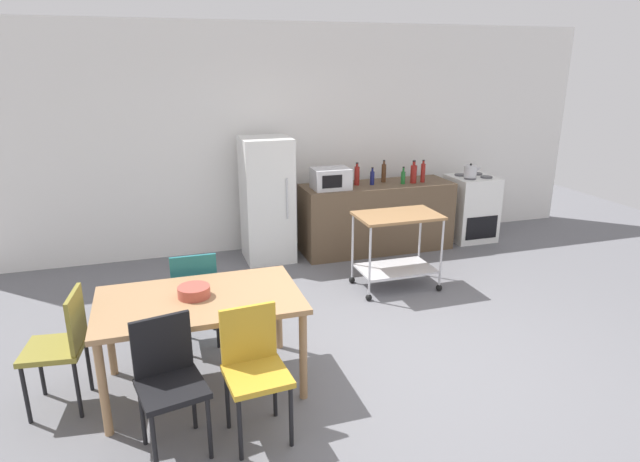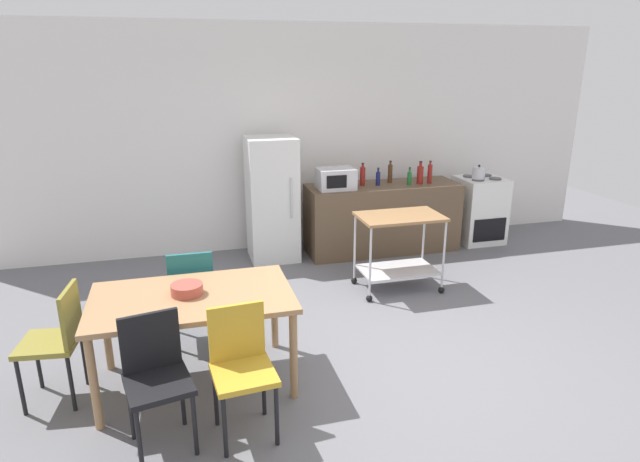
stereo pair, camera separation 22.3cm
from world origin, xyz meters
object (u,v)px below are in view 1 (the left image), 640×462
(chair_teal, at_px, (194,291))
(fruit_bowl, at_px, (194,292))
(dining_table, at_px, (200,307))
(bottle_soda, at_px, (384,173))
(bottle_soy_sauce, at_px, (423,173))
(kettle, at_px, (470,171))
(stove_oven, at_px, (471,208))
(bottle_wine, at_px, (414,174))
(bottle_vinegar, at_px, (372,178))
(refrigerator, at_px, (267,200))
(kitchen_cart, at_px, (397,239))
(bottle_olive_oil, at_px, (403,177))
(chair_mustard, at_px, (254,364))
(bottle_sparkling_water, at_px, (357,175))
(chair_black, at_px, (169,377))
(microwave, at_px, (331,179))
(chair_olive, at_px, (62,342))

(chair_teal, bearing_deg, fruit_bowl, 86.75)
(dining_table, distance_m, bottle_soda, 3.75)
(bottle_soy_sauce, relative_size, kettle, 1.23)
(stove_oven, bearing_deg, bottle_wine, -173.97)
(fruit_bowl, bearing_deg, kettle, 31.85)
(bottle_vinegar, height_order, kettle, bottle_vinegar)
(refrigerator, height_order, kitchen_cart, refrigerator)
(bottle_vinegar, xyz_separation_m, bottle_olive_oil, (0.40, -0.08, -0.00))
(dining_table, distance_m, bottle_wine, 3.90)
(chair_mustard, bearing_deg, bottle_wine, 43.67)
(bottle_soda, height_order, kettle, bottle_soda)
(chair_teal, xyz_separation_m, bottle_sparkling_water, (2.25, 1.90, 0.51))
(chair_black, relative_size, bottle_sparkling_water, 3.06)
(microwave, height_order, bottle_soy_sauce, bottle_soy_sauce)
(kettle, bearing_deg, chair_mustard, -139.11)
(chair_black, relative_size, chair_olive, 1.00)
(chair_olive, height_order, microwave, microwave)
(bottle_sparkling_water, bearing_deg, bottle_soy_sauce, -6.81)
(chair_teal, relative_size, bottle_wine, 3.01)
(chair_black, height_order, chair_olive, same)
(stove_oven, relative_size, bottle_soda, 3.17)
(kitchen_cart, bearing_deg, chair_black, -142.37)
(chair_black, height_order, bottle_wine, bottle_wine)
(stove_oven, relative_size, bottle_vinegar, 4.05)
(fruit_bowl, bearing_deg, chair_black, -109.40)
(chair_olive, bearing_deg, bottle_vinegar, 132.93)
(bottle_olive_oil, relative_size, kettle, 0.95)
(refrigerator, height_order, bottle_wine, refrigerator)
(chair_teal, height_order, bottle_olive_oil, bottle_olive_oil)
(bottle_olive_oil, bearing_deg, fruit_bowl, -140.18)
(kitchen_cart, bearing_deg, bottle_soda, 72.39)
(chair_olive, xyz_separation_m, bottle_wine, (3.98, 2.40, 0.51))
(microwave, bearing_deg, chair_olive, -139.67)
(chair_black, distance_m, bottle_soda, 4.41)
(chair_olive, xyz_separation_m, bottle_soda, (3.63, 2.57, 0.51))
(chair_mustard, height_order, fruit_bowl, chair_mustard)
(bottle_soda, distance_m, kettle, 1.22)
(stove_oven, distance_m, refrigerator, 2.92)
(chair_teal, height_order, chair_olive, same)
(chair_teal, bearing_deg, bottle_soy_sauce, -149.84)
(refrigerator, xyz_separation_m, bottle_vinegar, (1.36, -0.12, 0.22))
(bottle_sparkling_water, bearing_deg, microwave, -165.05)
(bottle_wine, bearing_deg, refrigerator, 174.51)
(bottle_soy_sauce, bearing_deg, dining_table, -142.08)
(stove_oven, relative_size, bottle_soy_sauce, 3.11)
(chair_mustard, distance_m, microwave, 3.53)
(dining_table, xyz_separation_m, bottle_vinegar, (2.45, 2.51, 0.32))
(stove_oven, relative_size, kettle, 3.84)
(kitchen_cart, height_order, bottle_soy_sauce, bottle_soy_sauce)
(chair_olive, bearing_deg, kettle, 123.58)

